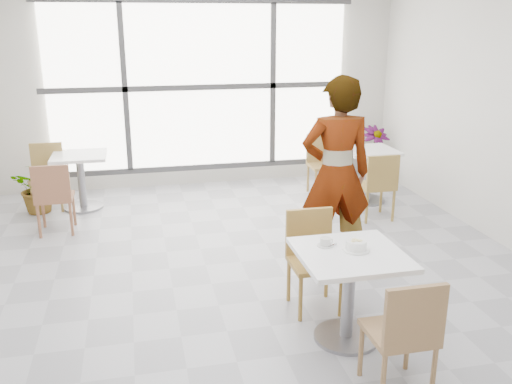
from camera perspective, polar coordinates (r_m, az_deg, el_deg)
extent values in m
plane|color=#9E9EA5|center=(5.48, -0.70, -9.11)|extent=(7.00, 7.00, 0.00)
plane|color=silver|center=(8.42, -5.81, 10.82)|extent=(6.00, 0.00, 6.00)
plane|color=silver|center=(1.90, 22.46, -13.76)|extent=(6.00, 0.00, 6.00)
cube|color=white|center=(8.36, -5.76, 10.78)|extent=(4.40, 0.04, 2.40)
cube|color=#3F3F42|center=(8.33, -5.73, 10.76)|extent=(4.60, 0.05, 0.08)
cube|color=#3F3F42|center=(8.27, -13.44, 10.33)|extent=(0.08, 0.05, 2.40)
cube|color=#3F3F42|center=(8.53, 1.75, 10.99)|extent=(0.08, 0.05, 2.40)
cube|color=#3F3F42|center=(8.55, -5.49, 2.61)|extent=(4.60, 0.05, 0.08)
cube|color=#3F3F42|center=(8.28, -6.00, 19.17)|extent=(4.60, 0.05, 0.08)
cube|color=white|center=(4.29, 9.78, -6.42)|extent=(0.80, 0.80, 0.04)
cylinder|color=gray|center=(4.45, 9.53, -10.85)|extent=(0.10, 0.10, 0.71)
cylinder|color=gray|center=(4.62, 9.32, -14.57)|extent=(0.52, 0.52, 0.03)
cube|color=#9A734A|center=(3.94, 14.56, -13.96)|extent=(0.42, 0.42, 0.04)
cube|color=#9A734A|center=(3.68, 16.19, -12.33)|extent=(0.42, 0.04, 0.42)
cylinder|color=#9A734A|center=(4.27, 15.44, -14.96)|extent=(0.04, 0.04, 0.41)
cylinder|color=#9A734A|center=(4.01, 17.92, -17.51)|extent=(0.04, 0.04, 0.41)
cylinder|color=#9A734A|center=(4.12, 10.84, -15.83)|extent=(0.04, 0.04, 0.41)
cylinder|color=#9A734A|center=(3.86, 13.05, -18.59)|extent=(0.04, 0.04, 0.41)
cube|color=#A37935|center=(4.82, 6.12, -7.41)|extent=(0.42, 0.42, 0.04)
cube|color=#A37935|center=(4.90, 5.50, -4.06)|extent=(0.42, 0.04, 0.42)
cylinder|color=#A37935|center=(4.72, 4.63, -11.00)|extent=(0.04, 0.04, 0.41)
cylinder|color=#A37935|center=(5.02, 3.41, -9.12)|extent=(0.04, 0.04, 0.41)
cylinder|color=#A37935|center=(4.83, 8.79, -10.46)|extent=(0.04, 0.04, 0.41)
cylinder|color=#A37935|center=(5.13, 7.32, -8.66)|extent=(0.04, 0.04, 0.41)
cylinder|color=white|center=(4.32, 10.32, -5.90)|extent=(0.21, 0.21, 0.01)
cylinder|color=white|center=(4.31, 10.35, -5.39)|extent=(0.16, 0.16, 0.07)
torus|color=white|center=(4.29, 10.37, -5.01)|extent=(0.16, 0.16, 0.01)
cylinder|color=beige|center=(4.31, 10.35, -5.42)|extent=(0.14, 0.14, 0.05)
cylinder|color=beige|center=(4.28, 10.60, -5.05)|extent=(0.03, 0.03, 0.02)
cylinder|color=#EAE597|center=(4.29, 10.28, -4.98)|extent=(0.03, 0.03, 0.02)
cylinder|color=beige|center=(4.28, 10.43, -5.01)|extent=(0.03, 0.03, 0.02)
cylinder|color=beige|center=(4.33, 10.16, -4.80)|extent=(0.03, 0.03, 0.01)
cylinder|color=beige|center=(4.27, 10.08, -5.02)|extent=(0.03, 0.03, 0.01)
cylinder|color=#ECE798|center=(4.27, 10.02, -5.10)|extent=(0.03, 0.03, 0.01)
cylinder|color=beige|center=(4.29, 10.68, -5.07)|extent=(0.03, 0.03, 0.02)
cylinder|color=beige|center=(4.31, 10.10, -4.87)|extent=(0.03, 0.03, 0.01)
cylinder|color=#F2E39C|center=(4.30, 10.54, -4.93)|extent=(0.03, 0.03, 0.02)
cylinder|color=beige|center=(4.30, 10.80, -4.98)|extent=(0.03, 0.03, 0.01)
cylinder|color=#F3EA9D|center=(4.29, 10.39, -5.02)|extent=(0.03, 0.03, 0.02)
cylinder|color=beige|center=(4.29, 10.42, -4.94)|extent=(0.03, 0.03, 0.02)
cylinder|color=beige|center=(4.28, 10.77, -5.17)|extent=(0.03, 0.03, 0.02)
cylinder|color=silver|center=(4.37, 7.19, -5.53)|extent=(0.13, 0.13, 0.01)
cylinder|color=silver|center=(4.35, 7.21, -5.12)|extent=(0.08, 0.08, 0.06)
torus|color=silver|center=(4.37, 7.74, -5.06)|extent=(0.05, 0.01, 0.05)
cylinder|color=black|center=(4.34, 7.22, -4.82)|extent=(0.07, 0.07, 0.00)
cube|color=#A8A8AD|center=(4.36, 7.91, -5.48)|extent=(0.09, 0.05, 0.00)
sphere|color=#A8A8AD|center=(4.39, 8.27, -5.35)|extent=(0.02, 0.02, 0.02)
imported|color=black|center=(5.55, 8.34, 1.88)|extent=(0.75, 0.53, 1.96)
cube|color=white|center=(7.66, -17.88, 3.58)|extent=(0.70, 0.70, 0.04)
cylinder|color=gray|center=(7.75, -17.63, 0.89)|extent=(0.10, 0.10, 0.71)
cylinder|color=gray|center=(7.85, -17.41, -1.49)|extent=(0.52, 0.52, 0.03)
cube|color=white|center=(7.76, 11.66, 4.23)|extent=(0.70, 0.70, 0.04)
cylinder|color=slate|center=(7.85, 11.50, 1.56)|extent=(0.10, 0.10, 0.71)
cylinder|color=slate|center=(7.94, 11.35, -0.80)|extent=(0.52, 0.52, 0.03)
cube|color=#925B3F|center=(6.96, -20.13, -0.55)|extent=(0.42, 0.42, 0.04)
cube|color=#925B3F|center=(6.72, -20.51, 0.83)|extent=(0.42, 0.04, 0.42)
cylinder|color=#925B3F|center=(7.18, -18.36, -1.74)|extent=(0.04, 0.04, 0.41)
cylinder|color=#925B3F|center=(6.84, -18.61, -2.70)|extent=(0.04, 0.04, 0.41)
cylinder|color=#925B3F|center=(7.22, -21.20, -1.91)|extent=(0.04, 0.04, 0.41)
cylinder|color=#925B3F|center=(6.89, -21.59, -2.87)|extent=(0.04, 0.04, 0.41)
cube|color=#A27F43|center=(7.87, -20.87, 1.37)|extent=(0.42, 0.42, 0.04)
cube|color=#A27F43|center=(8.00, -20.87, 3.31)|extent=(0.42, 0.04, 0.42)
cylinder|color=#A27F43|center=(7.79, -22.16, -0.67)|extent=(0.04, 0.04, 0.41)
cylinder|color=#A27F43|center=(8.13, -21.79, 0.09)|extent=(0.04, 0.04, 0.41)
cylinder|color=#A27F43|center=(7.73, -19.54, -0.50)|extent=(0.04, 0.04, 0.41)
cylinder|color=#A27F43|center=(8.08, -19.28, 0.26)|extent=(0.04, 0.04, 0.41)
cube|color=olive|center=(7.16, 12.26, 0.63)|extent=(0.42, 0.42, 0.04)
cube|color=olive|center=(6.94, 13.03, 2.00)|extent=(0.42, 0.04, 0.42)
cylinder|color=olive|center=(7.46, 12.84, -0.56)|extent=(0.04, 0.04, 0.41)
cylinder|color=olive|center=(7.15, 14.05, -1.42)|extent=(0.04, 0.04, 0.41)
cylinder|color=olive|center=(7.31, 10.28, -0.75)|extent=(0.04, 0.04, 0.41)
cylinder|color=olive|center=(7.00, 11.41, -1.64)|extent=(0.04, 0.04, 0.41)
cube|color=olive|center=(8.03, 7.08, 2.70)|extent=(0.42, 0.42, 0.04)
cube|color=olive|center=(8.15, 6.69, 4.59)|extent=(0.42, 0.04, 0.42)
cylinder|color=olive|center=(7.87, 6.22, 0.72)|extent=(0.04, 0.04, 0.41)
cylinder|color=olive|center=(8.20, 5.41, 1.42)|extent=(0.04, 0.04, 0.41)
cylinder|color=olive|center=(7.99, 8.66, 0.88)|extent=(0.04, 0.04, 0.41)
cylinder|color=olive|center=(8.31, 7.78, 1.57)|extent=(0.04, 0.04, 0.41)
imported|color=#50793B|center=(7.78, -21.54, 0.50)|extent=(0.69, 0.62, 0.70)
imported|color=#528448|center=(8.99, 12.09, 3.98)|extent=(0.54, 0.54, 0.85)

